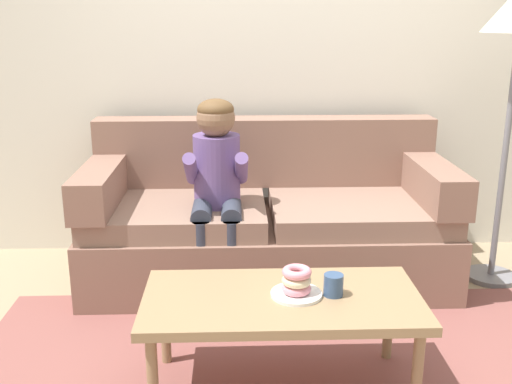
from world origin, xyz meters
The scene contains 12 objects.
ground centered at (0.00, 0.00, 0.00)m, with size 10.00×10.00×0.00m, color #9E896B.
wall_back centered at (0.00, 1.40, 1.40)m, with size 8.00×0.10×2.80m, color silver.
area_rug centered at (0.00, -0.25, 0.01)m, with size 2.86×1.68×0.01m, color brown.
couch centered at (-0.02, 0.85, 0.34)m, with size 2.10×0.90×0.92m.
coffee_table centered at (-0.02, -0.33, 0.39)m, with size 1.13×0.56×0.44m.
person_child centered at (-0.31, 0.64, 0.67)m, with size 0.34×0.58×1.10m.
plate centered at (0.04, -0.33, 0.44)m, with size 0.21×0.21×0.01m, color white.
donut centered at (0.04, -0.33, 0.47)m, with size 0.12×0.12×0.04m, color pink.
donut_second centered at (0.04, -0.33, 0.50)m, with size 0.12×0.12×0.04m, color beige.
donut_third centered at (0.04, -0.33, 0.54)m, with size 0.12×0.12×0.04m, color pink.
mug centered at (0.19, -0.33, 0.48)m, with size 0.08×0.08×0.09m, color #334C72.
toy_controller centered at (0.43, 0.13, 0.03)m, with size 0.23×0.09×0.05m.
Camera 1 is at (-0.21, -2.56, 1.53)m, focal length 42.52 mm.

